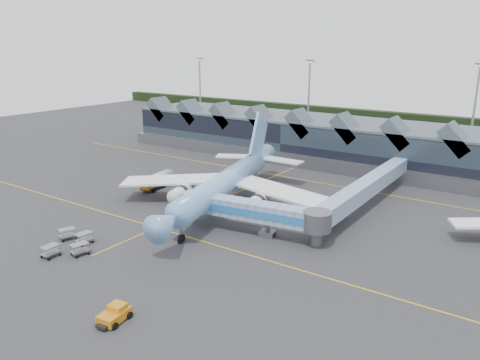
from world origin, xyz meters
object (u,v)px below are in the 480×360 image
Objects in this scene: jet_bridge at (261,213)px; fuel_truck at (158,179)px; main_airliner at (227,182)px; pushback_tug at (115,314)px.

jet_bridge reaches higher than fuel_truck.
main_airliner reaches higher than pushback_tug.
main_airliner is 1.93× the size of jet_bridge.
jet_bridge is 30.20m from fuel_truck.
fuel_truck is at bearing 121.59° from pushback_tug.
fuel_truck is (-28.91, 8.55, -1.78)m from jet_bridge.
main_airliner is at bearing 138.69° from jet_bridge.
pushback_tug is at bearing -59.39° from fuel_truck.
jet_bridge is 27.18m from pushback_tug.
jet_bridge is at bearing 82.12° from pushback_tug.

